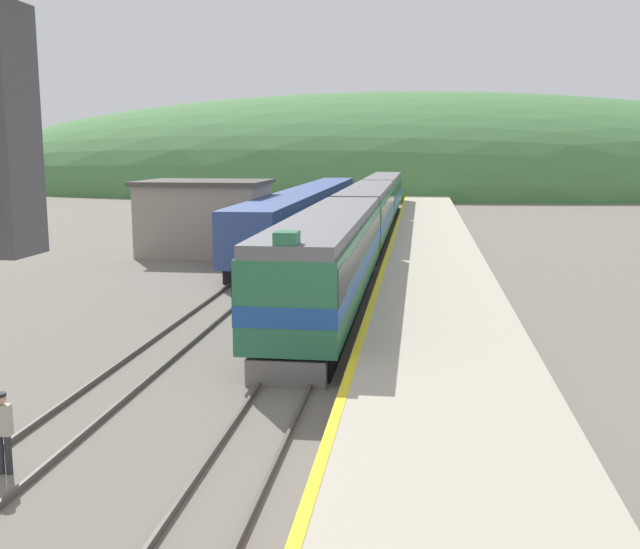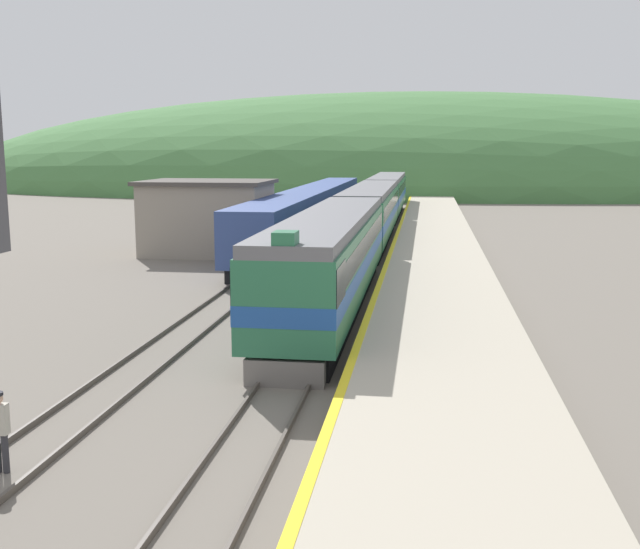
{
  "view_description": "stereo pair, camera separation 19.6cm",
  "coord_description": "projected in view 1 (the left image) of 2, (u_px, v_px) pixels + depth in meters",
  "views": [
    {
      "loc": [
        3.61,
        -0.57,
        6.57
      ],
      "look_at": [
        0.28,
        24.22,
        2.35
      ],
      "focal_mm": 42.0,
      "sensor_mm": 36.0,
      "label": 1
    },
    {
      "loc": [
        3.8,
        -0.55,
        6.57
      ],
      "look_at": [
        0.28,
        24.22,
        2.35
      ],
      "focal_mm": 42.0,
      "sensor_mm": 36.0,
      "label": 2
    }
  ],
  "objects": [
    {
      "name": "track_worker",
      "position": [
        3.0,
        428.0,
        15.16
      ],
      "size": [
        0.37,
        0.24,
        1.71
      ],
      "color": "#2D2D33",
      "rests_on": "ground"
    },
    {
      "name": "track_main",
      "position": [
        382.0,
        218.0,
        70.53
      ],
      "size": [
        1.52,
        180.0,
        0.16
      ],
      "color": "#4C443D",
      "rests_on": "ground"
    },
    {
      "name": "express_train_lead_car",
      "position": [
        329.0,
        258.0,
        30.3
      ],
      "size": [
        2.95,
        20.84,
        4.33
      ],
      "color": "black",
      "rests_on": "ground"
    },
    {
      "name": "distant_hills",
      "position": [
        399.0,
        188.0,
        125.92
      ],
      "size": [
        160.26,
        72.12,
        31.32
      ],
      "color": "#477A42",
      "rests_on": "ground"
    },
    {
      "name": "platform",
      "position": [
        431.0,
        241.0,
        50.35
      ],
      "size": [
        5.24,
        140.0,
        0.87
      ],
      "color": "#B2A893",
      "rests_on": "ground"
    },
    {
      "name": "track_siding",
      "position": [
        332.0,
        217.0,
        71.14
      ],
      "size": [
        1.52,
        180.0,
        0.16
      ],
      "color": "#4C443D",
      "rests_on": "ground"
    },
    {
      "name": "station_shed",
      "position": [
        205.0,
        217.0,
        46.88
      ],
      "size": [
        7.84,
        6.21,
        4.61
      ],
      "color": "gray",
      "rests_on": "ground"
    },
    {
      "name": "carriage_second",
      "position": [
        368.0,
        213.0,
        51.93
      ],
      "size": [
        2.94,
        21.21,
        3.97
      ],
      "color": "black",
      "rests_on": "ground"
    },
    {
      "name": "siding_train",
      "position": [
        308.0,
        212.0,
        55.82
      ],
      "size": [
        2.9,
        41.95,
        3.63
      ],
      "color": "black",
      "rests_on": "ground"
    },
    {
      "name": "carriage_third",
      "position": [
        384.0,
        194.0,
        73.52
      ],
      "size": [
        2.94,
        21.21,
        3.97
      ],
      "color": "black",
      "rests_on": "ground"
    }
  ]
}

